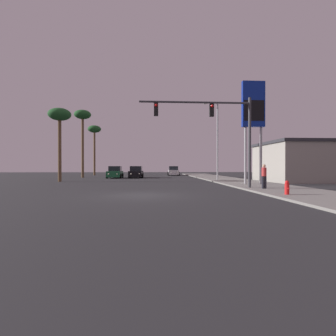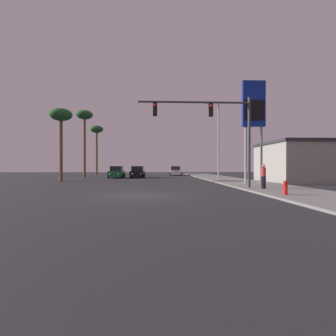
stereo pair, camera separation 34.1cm
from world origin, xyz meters
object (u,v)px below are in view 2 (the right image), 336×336
(traffic_light_mast, at_px, (217,123))
(palm_tree_near, at_px, (61,118))
(street_lamp, at_px, (217,136))
(pedestrian_on_sidewalk, at_px, (263,175))
(palm_tree_mid, at_px, (84,119))
(palm_tree_far, at_px, (97,132))
(car_white, at_px, (175,171))
(car_black, at_px, (138,172))
(gas_station_sign, at_px, (254,110))
(car_green, at_px, (117,173))
(fire_hydrant, at_px, (285,188))

(traffic_light_mast, xyz_separation_m, palm_tree_near, (-14.65, 10.36, 2.10))
(street_lamp, distance_m, pedestrian_on_sidewalk, 12.98)
(palm_tree_mid, distance_m, palm_tree_far, 10.03)
(car_white, bearing_deg, palm_tree_far, -2.83)
(car_black, distance_m, gas_station_sign, 19.91)
(street_lamp, xyz_separation_m, gas_station_sign, (1.45, -7.38, 1.50))
(traffic_light_mast, bearing_deg, pedestrian_on_sidewalk, -17.51)
(car_green, distance_m, street_lamp, 15.28)
(street_lamp, height_order, fire_hydrant, street_lamp)
(gas_station_sign, height_order, palm_tree_near, gas_station_sign)
(pedestrian_on_sidewalk, bearing_deg, car_black, 116.16)
(car_green, distance_m, palm_tree_mid, 9.38)
(palm_tree_near, bearing_deg, palm_tree_far, 91.80)
(street_lamp, relative_size, pedestrian_on_sidewalk, 5.39)
(car_black, height_order, street_lamp, street_lamp)
(gas_station_sign, bearing_deg, street_lamp, 101.10)
(palm_tree_mid, height_order, palm_tree_far, palm_tree_mid)
(traffic_light_mast, distance_m, gas_station_sign, 6.07)
(car_green, bearing_deg, gas_station_sign, 134.19)
(car_white, relative_size, fire_hydrant, 5.71)
(car_black, bearing_deg, gas_station_sign, 128.09)
(car_green, xyz_separation_m, pedestrian_on_sidewalk, (12.91, -19.71, 0.27))
(car_green, distance_m, palm_tree_far, 14.68)
(car_green, relative_size, palm_tree_mid, 0.44)
(pedestrian_on_sidewalk, relative_size, palm_tree_far, 0.18)
(palm_tree_mid, bearing_deg, fire_hydrant, -55.26)
(street_lamp, relative_size, fire_hydrant, 11.84)
(traffic_light_mast, bearing_deg, gas_station_sign, 43.65)
(car_white, height_order, street_lamp, street_lamp)
(car_green, xyz_separation_m, gas_station_sign, (14.09, -14.77, 5.86))
(car_green, distance_m, pedestrian_on_sidewalk, 23.56)
(traffic_light_mast, height_order, palm_tree_far, palm_tree_far)
(fire_hydrant, height_order, pedestrian_on_sidewalk, pedestrian_on_sidewalk)
(street_lamp, xyz_separation_m, palm_tree_near, (-17.39, -1.01, 1.74))
(car_green, height_order, palm_tree_near, palm_tree_near)
(car_white, bearing_deg, pedestrian_on_sidewalk, 98.92)
(traffic_light_mast, xyz_separation_m, street_lamp, (2.74, 11.37, 0.35))
(car_green, relative_size, pedestrian_on_sidewalk, 2.59)
(car_white, relative_size, car_green, 1.00)
(car_green, xyz_separation_m, palm_tree_mid, (-4.91, 1.60, 7.83))
(car_white, xyz_separation_m, traffic_light_mast, (0.78, -29.20, 4.00))
(palm_tree_mid, relative_size, palm_tree_far, 1.08)
(palm_tree_near, bearing_deg, car_white, 53.63)
(traffic_light_mast, xyz_separation_m, palm_tree_far, (-15.28, 30.36, 3.21))
(street_lamp, bearing_deg, car_white, 101.17)
(pedestrian_on_sidewalk, bearing_deg, palm_tree_far, 120.28)
(palm_tree_far, bearing_deg, gas_station_sign, -53.57)
(gas_station_sign, xyz_separation_m, palm_tree_mid, (-19.00, 16.37, 1.97))
(gas_station_sign, bearing_deg, car_green, 133.66)
(fire_hydrant, distance_m, palm_tree_far, 40.12)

